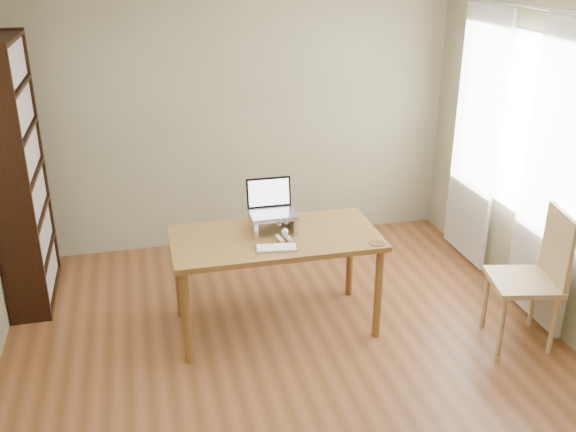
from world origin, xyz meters
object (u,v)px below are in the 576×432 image
(keyboard, at_px, (277,248))
(bookshelf, at_px, (18,176))
(laptop, at_px, (271,204))
(cat, at_px, (274,221))
(desk, at_px, (275,247))
(chair, at_px, (535,272))

(keyboard, bearing_deg, bookshelf, 155.45)
(laptop, distance_m, cat, 0.13)
(desk, distance_m, chair, 1.85)
(bookshelf, relative_size, desk, 1.39)
(desk, xyz_separation_m, laptop, (0.00, 0.14, 0.28))
(desk, xyz_separation_m, chair, (1.75, -0.61, -0.11))
(cat, bearing_deg, bookshelf, 145.80)
(bookshelf, height_order, laptop, bookshelf)
(desk, height_order, laptop, laptop)
(laptop, xyz_separation_m, chair, (1.75, -0.75, -0.39))
(desk, relative_size, chair, 1.48)
(chair, bearing_deg, desk, 172.86)
(bookshelf, bearing_deg, keyboard, -32.33)
(bookshelf, bearing_deg, chair, -23.05)
(cat, height_order, chair, chair)
(laptop, xyz_separation_m, cat, (0.01, -0.03, -0.12))
(desk, distance_m, keyboard, 0.24)
(bookshelf, relative_size, laptop, 6.33)
(desk, xyz_separation_m, cat, (0.01, 0.11, 0.16))
(desk, distance_m, cat, 0.19)
(bookshelf, bearing_deg, desk, -26.48)
(desk, relative_size, laptop, 4.54)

